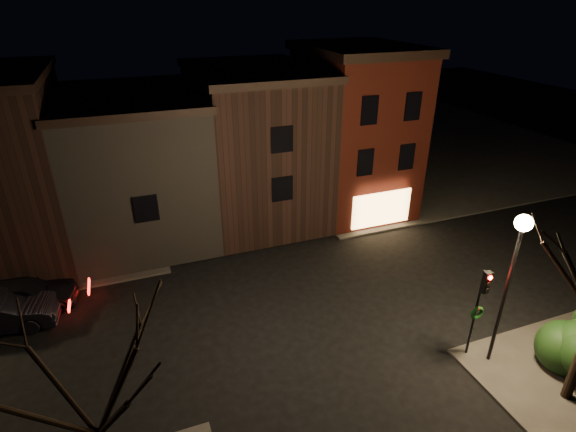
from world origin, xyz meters
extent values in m
plane|color=black|center=(0.00, 0.00, 0.00)|extent=(120.00, 120.00, 0.00)
cube|color=#2D2B28|center=(20.00, 20.00, 0.06)|extent=(30.00, 30.00, 0.12)
cube|color=#4D150D|center=(8.00, 9.50, 5.12)|extent=(6.00, 8.00, 10.00)
cube|color=black|center=(8.00, 9.50, 10.37)|extent=(6.50, 8.50, 0.50)
cube|color=#FFC372|center=(8.00, 5.45, 1.42)|extent=(4.00, 0.12, 2.20)
cube|color=black|center=(1.50, 10.50, 4.62)|extent=(7.00, 10.00, 9.00)
cube|color=black|center=(1.50, 10.50, 9.32)|extent=(7.30, 10.30, 0.40)
cube|color=black|center=(-5.75, 10.50, 4.12)|extent=(7.50, 10.00, 8.00)
cube|color=black|center=(-5.75, 10.50, 8.32)|extent=(7.80, 10.30, 0.40)
cylinder|color=black|center=(6.20, -6.00, 3.12)|extent=(0.14, 0.14, 6.00)
sphere|color=#FFD18C|center=(6.20, -6.00, 6.30)|extent=(0.60, 0.60, 0.60)
cylinder|color=black|center=(5.60, -5.40, 2.12)|extent=(0.10, 0.10, 4.00)
cube|color=black|center=(5.60, -5.58, 3.72)|extent=(0.28, 0.22, 0.90)
cylinder|color=#FF0C07|center=(5.60, -5.70, 4.00)|extent=(0.18, 0.06, 0.18)
cylinder|color=black|center=(5.60, -5.70, 3.72)|extent=(0.18, 0.06, 0.18)
cylinder|color=black|center=(5.60, -5.70, 3.44)|extent=(0.18, 0.06, 0.18)
torus|color=#0C380F|center=(5.60, -5.49, 2.22)|extent=(0.58, 0.14, 0.58)
sphere|color=#990C0C|center=(5.60, -5.51, 2.44)|extent=(0.12, 0.12, 0.12)
imported|color=black|center=(-11.81, 4.28, 0.82)|extent=(4.89, 2.18, 1.63)
camera|label=1|loc=(-6.19, -15.97, 13.37)|focal=28.00mm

